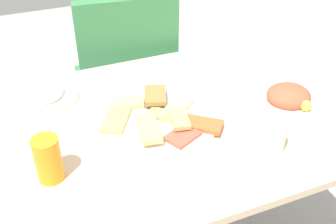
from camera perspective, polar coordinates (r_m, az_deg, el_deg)
name	(u,v)px	position (r m, az deg, el deg)	size (l,w,h in m)	color
dining_table	(174,139)	(1.30, 0.81, -3.71)	(1.11, 0.80, 0.71)	beige
dining_chair	(126,77)	(1.84, -5.79, 4.79)	(0.47, 0.47, 0.92)	#347744
pide_platter	(159,120)	(1.22, -1.19, -1.11)	(0.35, 0.35, 0.04)	white
salad_plate_greens	(289,98)	(1.36, 16.38, 1.89)	(0.23, 0.23, 0.07)	white
salad_plate_rice	(46,93)	(1.38, -16.55, 2.50)	(0.20, 0.20, 0.07)	white
soda_can	(48,159)	(1.05, -16.27, -6.30)	(0.07, 0.07, 0.12)	orange
drinking_glass	(271,135)	(1.14, 14.11, -3.17)	(0.08, 0.08, 0.10)	silver
paper_napkin	(225,71)	(1.51, 7.88, 5.63)	(0.15, 0.15, 0.00)	white
fork	(227,72)	(1.49, 8.23, 5.45)	(0.17, 0.02, 0.01)	silver
spoon	(223,68)	(1.52, 7.56, 6.08)	(0.16, 0.01, 0.01)	silver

